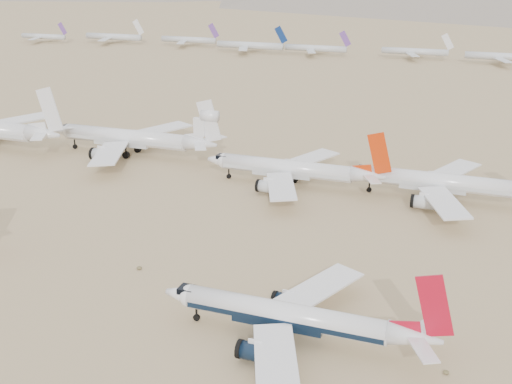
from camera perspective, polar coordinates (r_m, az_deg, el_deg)
ground at (r=95.81m, az=1.39°, el=-13.39°), size 7000.00×7000.00×0.00m
main_airliner at (r=94.69m, az=3.60°, el=-11.05°), size 40.60×39.66×14.33m
row2_gold_tail at (r=153.83m, az=16.56°, el=0.77°), size 44.87×43.89×15.98m
row2_orange_tail at (r=157.69m, az=3.38°, el=2.03°), size 44.17×43.21×15.75m
row2_white_trijet at (r=185.91m, az=-10.70°, el=4.74°), size 51.06×49.90×18.09m
distant_storage_row at (r=380.01m, az=17.95°, el=11.59°), size 630.05×54.92×15.34m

